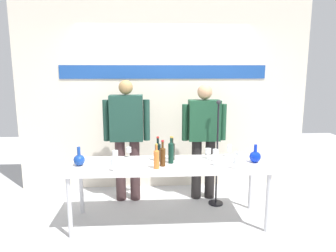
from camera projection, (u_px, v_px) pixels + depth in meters
name	position (u px, v px, depth m)	size (l,w,h in m)	color
ground_plane	(169.00, 221.00, 3.85)	(10.00, 10.00, 0.00)	#B7B7B9
back_wall	(164.00, 92.00, 4.78)	(4.42, 0.11, 3.00)	silver
display_table	(169.00, 168.00, 3.72)	(2.34, 0.70, 0.74)	white
decanter_blue_left	(79.00, 160.00, 3.62)	(0.13, 0.13, 0.22)	navy
decanter_blue_right	(255.00, 156.00, 3.74)	(0.14, 0.14, 0.22)	#0A28BE
presenter_left	(127.00, 132.00, 4.32)	(0.64, 0.22, 1.70)	#3E2A2B
presenter_right	(204.00, 134.00, 4.39)	(0.63, 0.22, 1.64)	black
wine_bottle_0	(157.00, 158.00, 3.50)	(0.06, 0.06, 0.29)	orange
wine_bottle_1	(172.00, 150.00, 3.83)	(0.06, 0.06, 0.29)	black
wine_bottle_2	(171.00, 152.00, 3.70)	(0.06, 0.06, 0.33)	black
wine_bottle_3	(163.00, 155.00, 3.59)	(0.07, 0.07, 0.31)	#48280E
wine_bottle_4	(158.00, 151.00, 3.78)	(0.07, 0.07, 0.31)	black
wine_glass_left_0	(129.00, 150.00, 3.94)	(0.06, 0.06, 0.13)	white
wine_glass_left_1	(114.00, 163.00, 3.41)	(0.06, 0.06, 0.14)	white
wine_glass_left_2	(115.00, 154.00, 3.72)	(0.07, 0.07, 0.15)	white
wine_glass_right_0	(229.00, 148.00, 3.96)	(0.06, 0.06, 0.15)	white
wine_glass_right_1	(238.00, 155.00, 3.66)	(0.06, 0.06, 0.15)	white
wine_glass_right_2	(208.00, 151.00, 3.89)	(0.07, 0.07, 0.13)	white
wine_glass_right_3	(216.00, 153.00, 3.77)	(0.07, 0.07, 0.15)	white
wine_glass_right_4	(215.00, 158.00, 3.62)	(0.07, 0.07, 0.13)	white
wine_glass_right_5	(236.00, 161.00, 3.48)	(0.07, 0.07, 0.14)	white
microphone_stand	(217.00, 171.00, 4.25)	(0.20, 0.20, 1.45)	black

